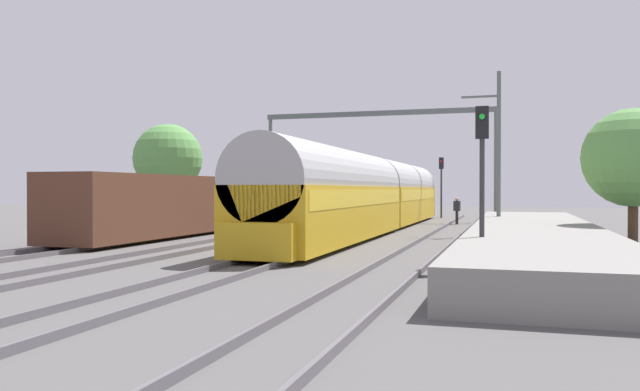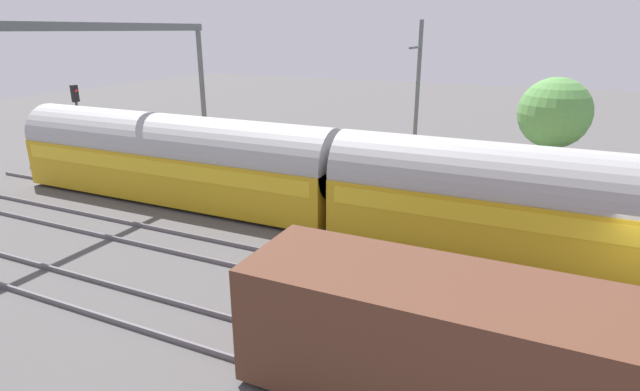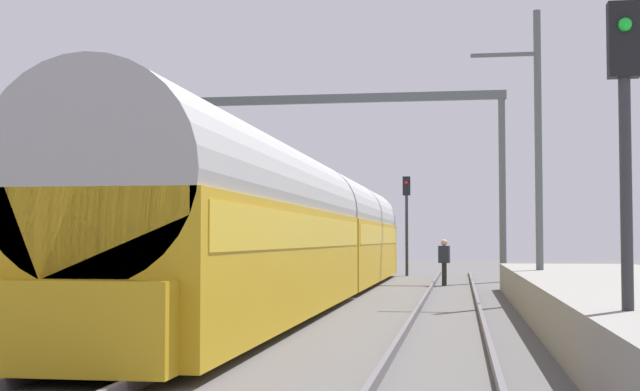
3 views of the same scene
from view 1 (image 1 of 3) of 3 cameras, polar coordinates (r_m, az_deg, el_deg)
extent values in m
plane|color=#535050|center=(24.65, -5.08, -4.62)|extent=(120.00, 120.00, 0.00)
cube|color=#5C585E|center=(27.98, -18.39, -3.86)|extent=(0.08, 60.00, 0.16)
cube|color=#5C585E|center=(27.18, -15.92, -3.99)|extent=(0.08, 60.00, 0.16)
cube|color=#5C585E|center=(25.82, -10.85, -4.22)|extent=(0.08, 60.00, 0.16)
cube|color=#5C585E|center=(25.18, -7.95, -4.33)|extent=(0.08, 60.00, 0.16)
cube|color=#5C585E|center=(24.18, -2.09, -4.53)|extent=(0.08, 60.00, 0.16)
cube|color=#5C585E|center=(23.75, 1.19, -4.62)|extent=(0.08, 60.00, 0.16)
cube|color=#5C585E|center=(23.17, 7.68, -4.76)|extent=(0.08, 60.00, 0.16)
cube|color=#5C585E|center=(22.98, 11.22, -4.81)|extent=(0.08, 60.00, 0.16)
cube|color=gray|center=(24.85, 18.83, -3.57)|extent=(4.40, 28.00, 0.90)
cube|color=gold|center=(26.22, 1.13, -1.55)|extent=(2.90, 16.00, 2.20)
cube|color=gold|center=(26.20, 1.13, -0.17)|extent=(2.93, 15.36, 0.64)
cylinder|color=#A3A3A3|center=(26.20, 1.13, 1.29)|extent=(2.84, 16.00, 2.84)
cube|color=gold|center=(42.18, 7.17, -0.76)|extent=(2.90, 16.00, 2.20)
cube|color=gold|center=(42.17, 7.18, 0.10)|extent=(2.93, 15.36, 0.64)
cylinder|color=#A3A3A3|center=(42.17, 7.18, 1.01)|extent=(2.84, 16.00, 2.84)
cube|color=gold|center=(18.46, -5.86, -4.15)|extent=(2.40, 0.50, 1.10)
cube|color=#563323|center=(29.57, -14.51, -0.84)|extent=(2.80, 13.00, 2.70)
cube|color=black|center=(29.63, -14.51, -3.36)|extent=(2.52, 11.96, 0.10)
cylinder|color=black|center=(41.07, 12.28, -1.97)|extent=(0.21, 0.21, 0.85)
cube|color=#232833|center=(41.05, 12.29, -0.93)|extent=(0.44, 0.32, 0.64)
sphere|color=tan|center=(41.04, 12.29, -0.31)|extent=(0.24, 0.24, 0.24)
cylinder|color=#2D2D33|center=(18.08, 14.45, -0.75)|extent=(0.14, 0.14, 3.63)
cube|color=black|center=(18.17, 14.46, 6.41)|extent=(0.36, 0.20, 0.90)
sphere|color=#19D133|center=(18.07, 14.45, 6.94)|extent=(0.16, 0.16, 0.16)
cylinder|color=#2D2D33|center=(49.97, 10.92, 0.18)|extent=(0.14, 0.14, 3.82)
cube|color=black|center=(50.01, 10.92, 2.89)|extent=(0.36, 0.20, 0.90)
sphere|color=red|center=(49.89, 10.91, 3.07)|extent=(0.16, 0.16, 0.16)
cylinder|color=#565E60|center=(47.73, -4.51, 2.39)|extent=(0.28, 0.28, 7.50)
cylinder|color=#565E60|center=(44.45, 15.64, 2.50)|extent=(0.28, 0.28, 7.50)
cube|color=#565E60|center=(45.69, 5.21, 7.41)|extent=(16.83, 0.24, 0.36)
cylinder|color=#565E60|center=(32.08, 15.88, 3.71)|extent=(0.20, 0.20, 8.00)
cube|color=#565E60|center=(32.38, 14.28, 8.66)|extent=(1.80, 0.10, 0.10)
cylinder|color=#4C3826|center=(44.75, -13.59, -0.64)|extent=(0.36, 0.36, 2.59)
sphere|color=#569247|center=(44.80, -13.60, 3.29)|extent=(4.74, 4.74, 4.74)
cylinder|color=#4C3826|center=(26.31, 26.47, -2.14)|extent=(0.36, 0.36, 2.03)
sphere|color=#569247|center=(26.31, 26.49, 3.09)|extent=(3.70, 3.70, 3.70)
camera|label=2|loc=(36.14, -26.10, 9.02)|focal=27.87mm
camera|label=3|loc=(7.68, -3.66, -3.14)|focal=50.26mm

